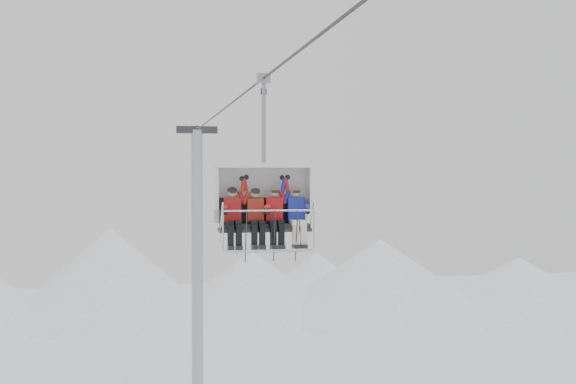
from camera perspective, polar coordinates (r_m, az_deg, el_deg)
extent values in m
cone|color=white|center=(58.01, -13.86, -6.19)|extent=(16.00, 16.00, 7.00)
cone|color=white|center=(57.79, -2.84, -7.18)|extent=(14.00, 14.00, 5.00)
cone|color=white|center=(58.18, 7.31, -6.64)|extent=(18.00, 18.00, 6.00)
cone|color=white|center=(60.98, 17.83, -7.04)|extent=(16.00, 16.00, 4.50)
cone|color=white|center=(61.92, 2.26, -6.84)|extent=(12.00, 12.00, 4.50)
cylinder|color=#A0A2A7|center=(35.86, -7.18, -5.77)|extent=(0.56, 0.56, 13.30)
cube|color=#2F2F34|center=(35.64, -7.22, 4.90)|extent=(2.00, 0.35, 0.35)
cylinder|color=#2F2F34|center=(13.93, 0.00, 10.43)|extent=(0.06, 50.00, 0.06)
cube|color=black|center=(16.38, -1.87, -2.68)|extent=(1.99, 0.55, 0.10)
cube|color=black|center=(16.61, -2.02, -1.44)|extent=(1.99, 0.10, 0.58)
cube|color=#2F2F34|center=(16.39, -1.87, -2.99)|extent=(2.08, 0.60, 0.08)
cube|color=white|center=(16.82, -2.15, -0.18)|extent=(2.22, 0.10, 1.32)
cube|color=white|center=(16.42, -1.92, 2.10)|extent=(2.22, 0.90, 0.10)
cylinder|color=silver|center=(15.82, -1.53, -1.48)|extent=(2.03, 0.04, 0.04)
cylinder|color=silver|center=(15.81, -1.48, -4.64)|extent=(2.03, 0.04, 0.04)
cylinder|color=gray|center=(16.48, -1.93, 5.55)|extent=(0.10, 0.10, 1.99)
cube|color=gray|center=(16.58, -1.94, 8.97)|extent=(0.30, 0.18, 0.22)
cube|color=#AE1A1A|center=(16.29, -4.44, -1.44)|extent=(0.38, 0.25, 0.56)
sphere|color=tan|center=(16.23, -4.42, -0.04)|extent=(0.21, 0.21, 0.21)
cube|color=black|center=(15.88, -4.56, -3.45)|extent=(0.13, 0.15, 0.45)
cube|color=black|center=(15.90, -3.91, -3.44)|extent=(0.13, 0.15, 0.45)
cube|color=#B1B3BB|center=(15.81, -4.51, -4.80)|extent=(0.09, 1.69, 0.26)
cube|color=#B1B3BB|center=(15.84, -3.86, -4.79)|extent=(0.09, 1.69, 0.26)
cube|color=#AE2B1A|center=(16.36, -2.62, -1.45)|extent=(0.37, 0.25, 0.55)
sphere|color=tan|center=(16.31, -2.60, -0.10)|extent=(0.20, 0.20, 0.20)
cube|color=black|center=(15.95, -2.68, -3.40)|extent=(0.12, 0.15, 0.44)
cube|color=black|center=(15.98, -2.05, -3.39)|extent=(0.12, 0.15, 0.44)
cube|color=#B1B3BB|center=(15.89, -2.62, -4.73)|extent=(0.08, 1.69, 0.26)
cube|color=#B1B3BB|center=(15.91, -1.99, -4.71)|extent=(0.08, 1.69, 0.26)
cube|color=red|center=(16.44, -1.14, -1.41)|extent=(0.38, 0.25, 0.56)
sphere|color=tan|center=(16.38, -1.12, -0.03)|extent=(0.21, 0.21, 0.21)
cube|color=black|center=(16.02, -1.17, -3.40)|extent=(0.13, 0.15, 0.45)
cube|color=black|center=(16.06, -0.53, -3.39)|extent=(0.13, 0.15, 0.45)
cube|color=#B1B3BB|center=(15.96, -1.10, -4.74)|extent=(0.09, 1.69, 0.26)
cube|color=#B1B3BB|center=(15.99, -0.46, -4.73)|extent=(0.09, 1.69, 0.26)
cube|color=#1D2AA9|center=(16.54, 0.58, -1.40)|extent=(0.38, 0.25, 0.56)
sphere|color=tan|center=(16.48, 0.61, -0.03)|extent=(0.21, 0.21, 0.21)
cube|color=silver|center=(16.12, 0.60, -3.36)|extent=(0.13, 0.15, 0.45)
cube|color=silver|center=(16.16, 1.22, -3.35)|extent=(0.13, 0.15, 0.45)
cube|color=#B1B3BB|center=(16.06, 0.67, -4.69)|extent=(0.09, 1.69, 0.26)
cube|color=#B1B3BB|center=(16.10, 1.30, -4.68)|extent=(0.09, 1.69, 0.26)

